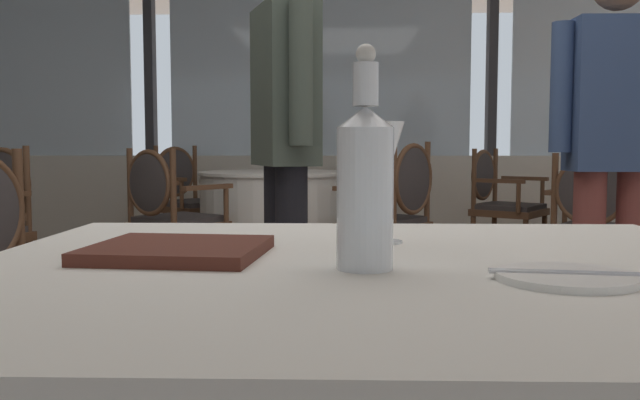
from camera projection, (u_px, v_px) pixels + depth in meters
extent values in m
cube|color=silver|center=(320.00, 201.00, 6.24)|extent=(10.02, 0.12, 0.85)
cube|color=silver|center=(320.00, 73.00, 6.17)|extent=(2.76, 0.02, 1.52)
cube|color=#333338|center=(150.00, 74.00, 6.19)|extent=(0.08, 0.14, 1.52)
cube|color=#333338|center=(492.00, 73.00, 6.11)|extent=(0.08, 0.14, 1.52)
cube|color=silver|center=(372.00, 269.00, 1.01)|extent=(1.23, 1.03, 0.02)
cylinder|color=white|center=(567.00, 277.00, 0.87)|extent=(0.18, 0.18, 0.01)
cube|color=silver|center=(567.00, 273.00, 0.87)|extent=(0.20, 0.05, 0.00)
cylinder|color=white|center=(365.00, 199.00, 0.95)|extent=(0.08, 0.08, 0.20)
cone|color=white|center=(366.00, 117.00, 0.94)|extent=(0.08, 0.08, 0.03)
cylinder|color=white|center=(366.00, 84.00, 0.93)|extent=(0.04, 0.04, 0.06)
sphere|color=silver|center=(366.00, 54.00, 0.93)|extent=(0.03, 0.03, 0.03)
cylinder|color=white|center=(385.00, 242.00, 1.22)|extent=(0.06, 0.06, 0.00)
cylinder|color=white|center=(385.00, 213.00, 1.21)|extent=(0.01, 0.01, 0.10)
cone|color=white|center=(385.00, 153.00, 1.20)|extent=(0.07, 0.07, 0.11)
cube|color=#512319|center=(178.00, 250.00, 1.07)|extent=(0.29, 0.27, 0.02)
cylinder|color=silver|center=(637.00, 175.00, 4.49)|extent=(1.08, 1.08, 0.02)
cylinder|color=silver|center=(635.00, 230.00, 4.52)|extent=(1.05, 1.05, 0.73)
cylinder|color=brown|center=(626.00, 240.00, 5.20)|extent=(0.04, 0.04, 0.42)
cylinder|color=brown|center=(638.00, 235.00, 5.51)|extent=(0.04, 0.04, 0.42)
cylinder|color=brown|center=(640.00, 175.00, 5.48)|extent=(0.04, 0.04, 0.48)
cube|color=brown|center=(627.00, 178.00, 5.33)|extent=(0.24, 0.32, 0.03)
cylinder|color=brown|center=(622.00, 192.00, 5.23)|extent=(0.03, 0.03, 0.22)
cube|color=brown|center=(509.00, 212.00, 5.05)|extent=(0.64, 0.64, 0.05)
cube|color=#383333|center=(509.00, 206.00, 5.04)|extent=(0.59, 0.59, 0.04)
cylinder|color=brown|center=(544.00, 242.00, 5.10)|extent=(0.04, 0.04, 0.42)
cylinder|color=brown|center=(525.00, 248.00, 4.79)|extent=(0.04, 0.04, 0.42)
cylinder|color=brown|center=(494.00, 238.00, 5.34)|extent=(0.04, 0.04, 0.42)
cylinder|color=brown|center=(473.00, 243.00, 5.03)|extent=(0.04, 0.04, 0.42)
cylinder|color=brown|center=(495.00, 177.00, 5.31)|extent=(0.04, 0.04, 0.45)
cylinder|color=brown|center=(474.00, 179.00, 4.99)|extent=(0.04, 0.04, 0.45)
ellipsoid|color=#383333|center=(483.00, 175.00, 5.15)|extent=(0.27, 0.35, 0.38)
torus|color=brown|center=(483.00, 175.00, 5.15)|extent=(0.26, 0.34, 0.39)
cube|color=brown|center=(525.00, 178.00, 5.21)|extent=(0.32, 0.24, 0.03)
cylinder|color=brown|center=(542.00, 193.00, 5.14)|extent=(0.03, 0.03, 0.22)
cube|color=brown|center=(500.00, 181.00, 4.82)|extent=(0.32, 0.24, 0.03)
cylinder|color=brown|center=(518.00, 197.00, 4.74)|extent=(0.03, 0.03, 0.22)
cube|color=brown|center=(600.00, 236.00, 3.82)|extent=(0.64, 0.64, 0.05)
cube|color=#383333|center=(600.00, 228.00, 3.82)|extent=(0.59, 0.59, 0.04)
cylinder|color=brown|center=(573.00, 266.00, 4.12)|extent=(0.04, 0.04, 0.40)
cylinder|color=brown|center=(552.00, 276.00, 3.80)|extent=(0.04, 0.04, 0.40)
cylinder|color=brown|center=(628.00, 285.00, 3.56)|extent=(0.04, 0.04, 0.40)
cylinder|color=brown|center=(554.00, 193.00, 3.76)|extent=(0.04, 0.04, 0.45)
cylinder|color=brown|center=(631.00, 196.00, 3.52)|extent=(0.04, 0.04, 0.45)
ellipsoid|color=#383333|center=(591.00, 190.00, 3.63)|extent=(0.35, 0.27, 0.38)
torus|color=brown|center=(591.00, 190.00, 3.63)|extent=(0.34, 0.25, 0.39)
cube|color=brown|center=(558.00, 191.00, 3.97)|extent=(0.24, 0.32, 0.03)
cylinder|color=brown|center=(565.00, 208.00, 4.09)|extent=(0.03, 0.03, 0.22)
cylinder|color=silver|center=(277.00, 173.00, 4.77)|extent=(1.12, 1.12, 0.02)
cylinder|color=silver|center=(277.00, 226.00, 4.80)|extent=(1.09, 1.09, 0.73)
cube|color=brown|center=(193.00, 208.00, 5.35)|extent=(0.64, 0.64, 0.05)
cube|color=#383333|center=(193.00, 203.00, 5.35)|extent=(0.59, 0.59, 0.04)
cylinder|color=brown|center=(229.00, 237.00, 5.40)|extent=(0.04, 0.04, 0.42)
cylinder|color=brown|center=(191.00, 242.00, 5.09)|extent=(0.04, 0.04, 0.42)
cylinder|color=brown|center=(196.00, 233.00, 5.65)|extent=(0.04, 0.04, 0.42)
cylinder|color=brown|center=(158.00, 238.00, 5.34)|extent=(0.04, 0.04, 0.42)
cylinder|color=brown|center=(195.00, 174.00, 5.61)|extent=(0.04, 0.04, 0.48)
cylinder|color=brown|center=(156.00, 176.00, 5.30)|extent=(0.04, 0.04, 0.48)
ellipsoid|color=#383333|center=(175.00, 172.00, 5.46)|extent=(0.27, 0.34, 0.40)
torus|color=brown|center=(175.00, 172.00, 5.46)|extent=(0.27, 0.35, 0.41)
cube|color=brown|center=(218.00, 177.00, 5.52)|extent=(0.32, 0.25, 0.03)
cylinder|color=brown|center=(230.00, 191.00, 5.44)|extent=(0.03, 0.03, 0.22)
cube|color=brown|center=(169.00, 179.00, 5.12)|extent=(0.32, 0.25, 0.03)
cylinder|color=brown|center=(182.00, 194.00, 5.05)|extent=(0.03, 0.03, 0.22)
cube|color=brown|center=(179.00, 226.00, 4.09)|extent=(0.64, 0.64, 0.05)
cube|color=#383333|center=(178.00, 219.00, 4.09)|extent=(0.59, 0.59, 0.04)
cylinder|color=brown|center=(183.00, 257.00, 4.39)|extent=(0.04, 0.04, 0.42)
cylinder|color=brown|center=(226.00, 263.00, 4.14)|extent=(0.04, 0.04, 0.42)
cylinder|color=brown|center=(132.00, 265.00, 4.07)|extent=(0.04, 0.04, 0.42)
cylinder|color=brown|center=(175.00, 273.00, 3.83)|extent=(0.04, 0.04, 0.42)
cylinder|color=brown|center=(130.00, 185.00, 4.04)|extent=(0.04, 0.04, 0.45)
cylinder|color=brown|center=(173.00, 188.00, 3.79)|extent=(0.04, 0.04, 0.45)
ellipsoid|color=#383333|center=(149.00, 183.00, 3.90)|extent=(0.34, 0.27, 0.38)
torus|color=brown|center=(149.00, 183.00, 3.90)|extent=(0.33, 0.26, 0.39)
cube|color=brown|center=(155.00, 184.00, 4.24)|extent=(0.25, 0.32, 0.03)
cylinder|color=brown|center=(172.00, 200.00, 4.36)|extent=(0.03, 0.03, 0.22)
cube|color=brown|center=(208.00, 187.00, 3.93)|extent=(0.25, 0.32, 0.03)
cylinder|color=brown|center=(226.00, 204.00, 4.05)|extent=(0.03, 0.03, 0.22)
cube|color=brown|center=(383.00, 226.00, 4.24)|extent=(0.64, 0.64, 0.05)
cube|color=#383333|center=(383.00, 219.00, 4.24)|extent=(0.59, 0.59, 0.04)
cylinder|color=brown|center=(339.00, 262.00, 4.23)|extent=(0.04, 0.04, 0.40)
cylinder|color=brown|center=(374.00, 255.00, 4.54)|extent=(0.04, 0.04, 0.40)
cylinder|color=brown|center=(393.00, 270.00, 3.98)|extent=(0.04, 0.04, 0.40)
cylinder|color=brown|center=(426.00, 261.00, 4.29)|extent=(0.04, 0.04, 0.40)
cylinder|color=brown|center=(394.00, 185.00, 3.94)|extent=(0.04, 0.04, 0.51)
cylinder|color=brown|center=(427.00, 182.00, 4.25)|extent=(0.04, 0.04, 0.51)
ellipsoid|color=#383333|center=(413.00, 179.00, 4.08)|extent=(0.27, 0.34, 0.43)
torus|color=brown|center=(413.00, 179.00, 4.08)|extent=(0.29, 0.37, 0.44)
cube|color=brown|center=(358.00, 189.00, 4.04)|extent=(0.32, 0.25, 0.03)
cylinder|color=brown|center=(339.00, 206.00, 4.13)|extent=(0.03, 0.03, 0.22)
cube|color=brown|center=(402.00, 186.00, 4.43)|extent=(0.32, 0.25, 0.03)
cylinder|color=brown|center=(383.00, 201.00, 4.53)|extent=(0.03, 0.03, 0.22)
cube|color=brown|center=(350.00, 206.00, 5.50)|extent=(0.64, 0.64, 0.05)
cube|color=#383333|center=(350.00, 200.00, 5.50)|extent=(0.59, 0.59, 0.04)
cylinder|color=brown|center=(356.00, 239.00, 5.24)|extent=(0.04, 0.04, 0.42)
cylinder|color=brown|center=(316.00, 235.00, 5.49)|extent=(0.04, 0.04, 0.42)
cylinder|color=brown|center=(384.00, 234.00, 5.55)|extent=(0.04, 0.04, 0.42)
cylinder|color=brown|center=(345.00, 230.00, 5.80)|extent=(0.04, 0.04, 0.42)
cylinder|color=brown|center=(384.00, 175.00, 5.51)|extent=(0.04, 0.04, 0.45)
cylinder|color=brown|center=(345.00, 174.00, 5.76)|extent=(0.04, 0.04, 0.45)
ellipsoid|color=#383333|center=(365.00, 172.00, 5.65)|extent=(0.34, 0.27, 0.38)
torus|color=brown|center=(365.00, 172.00, 5.65)|extent=(0.34, 0.26, 0.39)
cube|color=brown|center=(375.00, 177.00, 5.31)|extent=(0.25, 0.32, 0.03)
cylinder|color=brown|center=(365.00, 192.00, 5.21)|extent=(0.03, 0.03, 0.22)
cube|color=brown|center=(325.00, 175.00, 5.62)|extent=(0.25, 0.32, 0.03)
cylinder|color=brown|center=(314.00, 189.00, 5.52)|extent=(0.03, 0.03, 0.22)
cylinder|color=brown|center=(24.00, 345.00, 2.48)|extent=(0.04, 0.04, 0.40)
cylinder|color=brown|center=(19.00, 214.00, 2.44)|extent=(0.04, 0.04, 0.48)
cylinder|color=brown|center=(30.00, 276.00, 3.77)|extent=(0.04, 0.04, 0.41)
cylinder|color=brown|center=(27.00, 189.00, 3.73)|extent=(0.04, 0.04, 0.48)
ellipsoid|color=#383333|center=(3.00, 184.00, 3.82)|extent=(0.38, 0.19, 0.40)
torus|color=brown|center=(3.00, 184.00, 3.82)|extent=(0.40, 0.18, 0.42)
cube|color=brown|center=(2.00, 195.00, 3.51)|extent=(0.17, 0.36, 0.03)
cylinder|color=black|center=(292.00, 273.00, 2.68)|extent=(0.13, 0.13, 0.85)
cylinder|color=black|center=(280.00, 265.00, 2.85)|extent=(0.13, 0.13, 0.85)
cube|color=#424C42|center=(285.00, 86.00, 2.71)|extent=(0.31, 0.41, 0.64)
cylinder|color=#424C42|center=(301.00, 72.00, 2.50)|extent=(0.09, 0.09, 0.54)
cylinder|color=#424C42|center=(271.00, 83.00, 2.91)|extent=(0.09, 0.09, 0.54)
cylinder|color=brown|center=(631.00, 270.00, 2.80)|extent=(0.13, 0.13, 0.83)
cylinder|color=brown|center=(587.00, 270.00, 2.80)|extent=(0.13, 0.13, 0.83)
cube|color=#334770|center=(615.00, 95.00, 2.75)|extent=(0.36, 0.20, 0.62)
cylinder|color=#334770|center=(561.00, 88.00, 2.75)|extent=(0.09, 0.09, 0.53)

